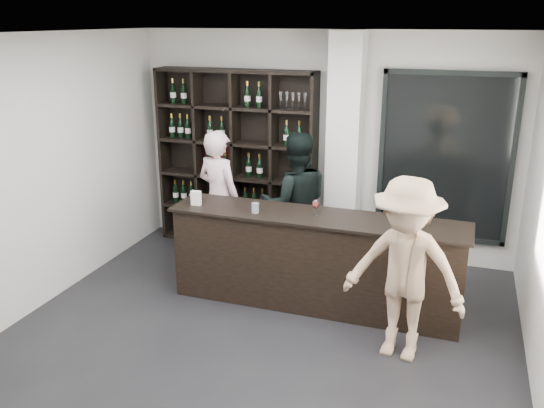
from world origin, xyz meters
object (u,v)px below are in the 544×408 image
(taster_pink, at_px, (219,198))
(customer, at_px, (405,270))
(wine_shelf, at_px, (236,160))
(taster_black, at_px, (295,205))
(tasting_counter, at_px, (315,261))

(taster_pink, height_order, customer, taster_pink)
(taster_pink, relative_size, customer, 1.00)
(customer, bearing_deg, taster_pink, 159.27)
(wine_shelf, height_order, taster_black, wine_shelf)
(wine_shelf, height_order, customer, wine_shelf)
(wine_shelf, bearing_deg, customer, -40.79)
(taster_pink, relative_size, taster_black, 0.98)
(tasting_counter, bearing_deg, customer, -34.12)
(wine_shelf, relative_size, customer, 1.39)
(customer, bearing_deg, tasting_counter, 155.04)
(tasting_counter, distance_m, taster_pink, 1.67)
(wine_shelf, height_order, tasting_counter, wine_shelf)
(taster_pink, distance_m, customer, 2.85)
(wine_shelf, relative_size, taster_black, 1.35)
(tasting_counter, xyz_separation_m, taster_pink, (-1.45, 0.75, 0.34))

